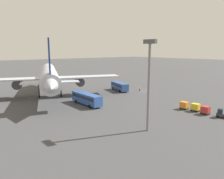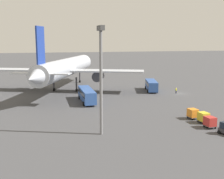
{
  "view_description": "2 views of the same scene",
  "coord_description": "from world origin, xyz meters",
  "px_view_note": "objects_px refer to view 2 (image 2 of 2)",
  "views": [
    {
      "loc": [
        -56.77,
        62.85,
        15.99
      ],
      "look_at": [
        -9.84,
        23.56,
        4.77
      ],
      "focal_mm": 35.0,
      "sensor_mm": 36.0,
      "label": 1
    },
    {
      "loc": [
        -73.41,
        41.11,
        15.55
      ],
      "look_at": [
        -11.42,
        23.86,
        4.26
      ],
      "focal_mm": 45.0,
      "sensor_mm": 36.0,
      "label": 2
    }
  ],
  "objects_px": {
    "shuttle_bus_near": "(151,85)",
    "worker_person": "(176,90)",
    "shuttle_bus_far": "(87,94)",
    "cargo_cart_orange": "(193,113)",
    "cargo_cart_red": "(210,122)",
    "cargo_cart_yellow": "(203,117)",
    "airplane": "(66,68)"
  },
  "relations": [
    {
      "from": "airplane",
      "to": "cargo_cart_yellow",
      "type": "xyz_separation_m",
      "value": [
        -42.71,
        -20.99,
        -5.89
      ]
    },
    {
      "from": "shuttle_bus_far",
      "to": "cargo_cart_orange",
      "type": "relative_size",
      "value": 6.05
    },
    {
      "from": "worker_person",
      "to": "cargo_cart_yellow",
      "type": "xyz_separation_m",
      "value": [
        -28.88,
        9.78,
        0.32
      ]
    },
    {
      "from": "worker_person",
      "to": "cargo_cart_red",
      "type": "distance_m",
      "value": 33.58
    },
    {
      "from": "shuttle_bus_far",
      "to": "cargo_cart_yellow",
      "type": "bearing_deg",
      "value": -142.15
    },
    {
      "from": "airplane",
      "to": "shuttle_bus_near",
      "type": "xyz_separation_m",
      "value": [
        -8.12,
        -25.27,
        -5.15
      ]
    },
    {
      "from": "airplane",
      "to": "cargo_cart_orange",
      "type": "height_order",
      "value": "airplane"
    },
    {
      "from": "shuttle_bus_near",
      "to": "shuttle_bus_far",
      "type": "xyz_separation_m",
      "value": [
        -10.27,
        22.27,
        0.08
      ]
    },
    {
      "from": "cargo_cart_red",
      "to": "cargo_cart_yellow",
      "type": "relative_size",
      "value": 1.0
    },
    {
      "from": "shuttle_bus_near",
      "to": "worker_person",
      "type": "xyz_separation_m",
      "value": [
        -5.7,
        -5.49,
        -1.06
      ]
    },
    {
      "from": "shuttle_bus_near",
      "to": "cargo_cart_orange",
      "type": "height_order",
      "value": "shuttle_bus_near"
    },
    {
      "from": "airplane",
      "to": "worker_person",
      "type": "xyz_separation_m",
      "value": [
        -13.82,
        -30.77,
        -6.21
      ]
    },
    {
      "from": "cargo_cart_orange",
      "to": "shuttle_bus_near",
      "type": "bearing_deg",
      "value": -8.54
    },
    {
      "from": "airplane",
      "to": "shuttle_bus_far",
      "type": "xyz_separation_m",
      "value": [
        -18.4,
        -3.01,
        -5.08
      ]
    },
    {
      "from": "shuttle_bus_near",
      "to": "shuttle_bus_far",
      "type": "distance_m",
      "value": 24.52
    },
    {
      "from": "shuttle_bus_near",
      "to": "cargo_cart_orange",
      "type": "bearing_deg",
      "value": -172.02
    },
    {
      "from": "airplane",
      "to": "shuttle_bus_far",
      "type": "height_order",
      "value": "airplane"
    },
    {
      "from": "worker_person",
      "to": "cargo_cart_orange",
      "type": "height_order",
      "value": "cargo_cart_orange"
    },
    {
      "from": "cargo_cart_yellow",
      "to": "airplane",
      "type": "bearing_deg",
      "value": 26.18
    },
    {
      "from": "worker_person",
      "to": "cargo_cart_red",
      "type": "height_order",
      "value": "cargo_cart_red"
    },
    {
      "from": "shuttle_bus_near",
      "to": "shuttle_bus_far",
      "type": "height_order",
      "value": "shuttle_bus_far"
    },
    {
      "from": "shuttle_bus_near",
      "to": "cargo_cart_red",
      "type": "distance_m",
      "value": 37.94
    },
    {
      "from": "shuttle_bus_near",
      "to": "cargo_cart_red",
      "type": "relative_size",
      "value": 5.23
    },
    {
      "from": "shuttle_bus_far",
      "to": "worker_person",
      "type": "bearing_deg",
      "value": -79.29
    },
    {
      "from": "airplane",
      "to": "cargo_cart_red",
      "type": "bearing_deg",
      "value": -132.85
    },
    {
      "from": "shuttle_bus_near",
      "to": "worker_person",
      "type": "relative_size",
      "value": 6.21
    },
    {
      "from": "airplane",
      "to": "shuttle_bus_far",
      "type": "bearing_deg",
      "value": -147.53
    },
    {
      "from": "shuttle_bus_far",
      "to": "worker_person",
      "type": "xyz_separation_m",
      "value": [
        4.57,
        -27.76,
        -1.14
      ]
    },
    {
      "from": "cargo_cart_orange",
      "to": "cargo_cart_yellow",
      "type": "bearing_deg",
      "value": -171.42
    },
    {
      "from": "cargo_cart_orange",
      "to": "worker_person",
      "type": "bearing_deg",
      "value": -21.59
    },
    {
      "from": "airplane",
      "to": "cargo_cart_red",
      "type": "height_order",
      "value": "airplane"
    },
    {
      "from": "airplane",
      "to": "shuttle_bus_near",
      "type": "height_order",
      "value": "airplane"
    }
  ]
}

